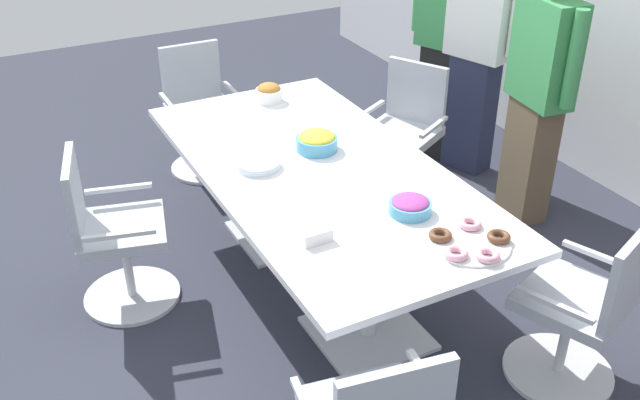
% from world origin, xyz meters
% --- Properties ---
extents(ground_plane, '(10.00, 10.00, 0.01)m').
position_xyz_m(ground_plane, '(0.00, 0.00, -0.01)').
color(ground_plane, '#2D303D').
extents(conference_table, '(2.40, 1.20, 0.75)m').
position_xyz_m(conference_table, '(0.00, 0.00, 0.63)').
color(conference_table, silver).
rests_on(conference_table, ground).
extents(office_chair_0, '(0.65, 0.65, 0.91)m').
position_xyz_m(office_chair_0, '(-0.37, -1.08, 0.41)').
color(office_chair_0, silver).
rests_on(office_chair_0, ground).
extents(office_chair_2, '(0.70, 0.70, 0.91)m').
position_xyz_m(office_chair_2, '(1.28, 0.72, 0.41)').
color(office_chair_2, silver).
rests_on(office_chair_2, ground).
extents(office_chair_3, '(0.73, 0.73, 0.91)m').
position_xyz_m(office_chair_3, '(-0.69, 1.01, 0.41)').
color(office_chair_3, silver).
rests_on(office_chair_3, ground).
extents(office_chair_4, '(0.55, 0.55, 0.91)m').
position_xyz_m(office_chair_4, '(-1.70, -0.10, 0.41)').
color(office_chair_4, silver).
rests_on(office_chair_4, ground).
extents(person_standing_0, '(0.59, 0.37, 1.84)m').
position_xyz_m(person_standing_0, '(-1.02, 1.57, 0.97)').
color(person_standing_0, black).
rests_on(person_standing_0, ground).
extents(person_standing_1, '(0.60, 0.35, 1.82)m').
position_xyz_m(person_standing_1, '(-0.78, 1.65, 0.95)').
color(person_standing_1, '#232842').
rests_on(person_standing_1, ground).
extents(person_standing_2, '(0.62, 0.27, 1.72)m').
position_xyz_m(person_standing_2, '(-0.04, 1.56, 0.90)').
color(person_standing_2, brown).
rests_on(person_standing_2, ground).
extents(snack_bowl_chips_yellow, '(0.24, 0.24, 0.11)m').
position_xyz_m(snack_bowl_chips_yellow, '(-0.20, 0.09, 0.81)').
color(snack_bowl_chips_yellow, '#4C9EC6').
rests_on(snack_bowl_chips_yellow, conference_table).
extents(snack_bowl_candy_mix, '(0.21, 0.21, 0.09)m').
position_xyz_m(snack_bowl_candy_mix, '(0.61, 0.17, 0.79)').
color(snack_bowl_candy_mix, '#4C9EC6').
rests_on(snack_bowl_candy_mix, conference_table).
extents(snack_bowl_pretzels, '(0.17, 0.17, 0.12)m').
position_xyz_m(snack_bowl_pretzels, '(-0.97, 0.14, 0.81)').
color(snack_bowl_pretzels, white).
rests_on(snack_bowl_pretzels, conference_table).
extents(donut_platter, '(0.37, 0.37, 0.04)m').
position_xyz_m(donut_platter, '(0.97, 0.26, 0.77)').
color(donut_platter, white).
rests_on(donut_platter, conference_table).
extents(plate_stack, '(0.24, 0.24, 0.04)m').
position_xyz_m(plate_stack, '(-0.16, -0.29, 0.77)').
color(plate_stack, white).
rests_on(plate_stack, conference_table).
extents(napkin_pile, '(0.14, 0.14, 0.06)m').
position_xyz_m(napkin_pile, '(0.59, -0.35, 0.78)').
color(napkin_pile, white).
rests_on(napkin_pile, conference_table).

